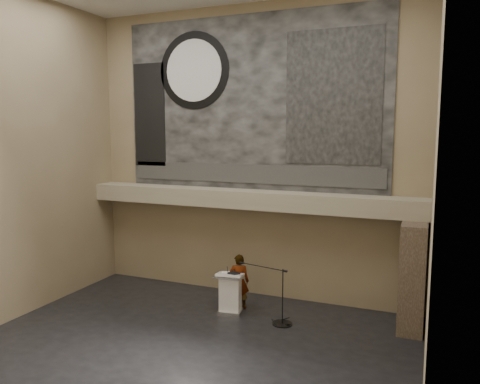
% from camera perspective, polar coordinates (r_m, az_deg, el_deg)
% --- Properties ---
extents(floor, '(10.00, 10.00, 0.00)m').
position_cam_1_polar(floor, '(11.25, -6.56, -18.43)').
color(floor, black).
rests_on(floor, ground).
extents(wall_back, '(10.00, 0.02, 8.50)m').
position_cam_1_polar(wall_back, '(13.77, 1.27, 4.74)').
color(wall_back, '#79684D').
rests_on(wall_back, floor).
extents(wall_front, '(10.00, 0.02, 8.50)m').
position_cam_1_polar(wall_front, '(6.95, -23.26, 1.44)').
color(wall_front, '#79684D').
rests_on(wall_front, floor).
extents(wall_left, '(0.02, 8.00, 8.50)m').
position_cam_1_polar(wall_left, '(13.32, -26.07, 3.89)').
color(wall_left, '#79684D').
rests_on(wall_left, floor).
extents(wall_right, '(0.02, 8.00, 8.50)m').
position_cam_1_polar(wall_right, '(8.85, 22.63, 2.64)').
color(wall_right, '#79684D').
rests_on(wall_right, floor).
extents(soffit, '(10.00, 0.80, 0.50)m').
position_cam_1_polar(soffit, '(13.52, 0.65, -0.85)').
color(soffit, gray).
rests_on(soffit, wall_back).
extents(sprinkler_left, '(0.04, 0.04, 0.06)m').
position_cam_1_polar(sprinkler_left, '(14.19, -5.45, -1.63)').
color(sprinkler_left, '#B2893D').
rests_on(sprinkler_left, soffit).
extents(sprinkler_right, '(0.04, 0.04, 0.06)m').
position_cam_1_polar(sprinkler_right, '(12.95, 8.40, -2.56)').
color(sprinkler_right, '#B2893D').
rests_on(sprinkler_right, soffit).
extents(banner, '(8.00, 0.05, 5.00)m').
position_cam_1_polar(banner, '(13.75, 1.25, 10.78)').
color(banner, black).
rests_on(banner, wall_back).
extents(banner_text_strip, '(7.76, 0.02, 0.55)m').
position_cam_1_polar(banner_text_strip, '(13.75, 1.16, 2.23)').
color(banner_text_strip, '#2D2D2D').
rests_on(banner_text_strip, banner).
extents(banner_clock_rim, '(2.30, 0.02, 2.30)m').
position_cam_1_polar(banner_clock_rim, '(14.55, -5.65, 14.52)').
color(banner_clock_rim, black).
rests_on(banner_clock_rim, banner).
extents(banner_clock_face, '(1.84, 0.02, 1.84)m').
position_cam_1_polar(banner_clock_face, '(14.53, -5.69, 14.53)').
color(banner_clock_face, silver).
rests_on(banner_clock_face, banner).
extents(banner_building_print, '(2.60, 0.02, 3.60)m').
position_cam_1_polar(banner_building_print, '(13.04, 11.26, 11.26)').
color(banner_building_print, black).
rests_on(banner_building_print, banner).
extents(banner_brick_print, '(1.10, 0.02, 3.20)m').
position_cam_1_polar(banner_brick_print, '(15.26, -10.96, 9.19)').
color(banner_brick_print, black).
rests_on(banner_brick_print, banner).
extents(stone_pier, '(0.60, 1.40, 2.70)m').
position_cam_1_polar(stone_pier, '(12.50, 20.32, -9.54)').
color(stone_pier, '#403327').
rests_on(stone_pier, floor).
extents(lectern, '(0.76, 0.59, 1.13)m').
position_cam_1_polar(lectern, '(12.93, -1.20, -12.21)').
color(lectern, silver).
rests_on(lectern, floor).
extents(binder, '(0.34, 0.31, 0.04)m').
position_cam_1_polar(binder, '(12.70, -0.76, -9.89)').
color(binder, black).
rests_on(binder, lectern).
extents(papers, '(0.32, 0.37, 0.00)m').
position_cam_1_polar(papers, '(12.80, -1.77, -9.82)').
color(papers, silver).
rests_on(papers, lectern).
extents(speaker_person, '(0.64, 0.52, 1.53)m').
position_cam_1_polar(speaker_person, '(13.18, -0.13, -10.83)').
color(speaker_person, white).
rests_on(speaker_person, floor).
extents(mic_stand, '(1.55, 0.55, 1.45)m').
position_cam_1_polar(mic_stand, '(12.40, 4.98, -14.75)').
color(mic_stand, black).
rests_on(mic_stand, floor).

